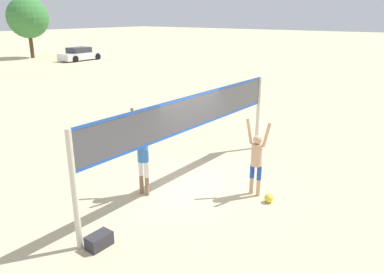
{
  "coord_description": "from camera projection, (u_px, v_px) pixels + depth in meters",
  "views": [
    {
      "loc": [
        -7.49,
        -5.72,
        4.48
      ],
      "look_at": [
        0.0,
        0.0,
        1.38
      ],
      "focal_mm": 35.0,
      "sensor_mm": 36.0,
      "label": 1
    }
  ],
  "objects": [
    {
      "name": "ground_plane",
      "position": [
        192.0,
        184.0,
        10.35
      ],
      "size": [
        200.0,
        200.0,
        0.0
      ],
      "primitive_type": "plane",
      "color": "beige"
    },
    {
      "name": "volleyball_net",
      "position": [
        192.0,
        122.0,
        9.79
      ],
      "size": [
        7.55,
        0.12,
        2.51
      ],
      "color": "beige",
      "rests_on": "ground_plane"
    },
    {
      "name": "player_spiker",
      "position": [
        257.0,
        157.0,
        9.45
      ],
      "size": [
        0.28,
        0.69,
        2.01
      ],
      "rotation": [
        0.0,
        0.0,
        1.57
      ],
      "color": "tan",
      "rests_on": "ground_plane"
    },
    {
      "name": "player_blocker",
      "position": [
        143.0,
        151.0,
        9.42
      ],
      "size": [
        0.28,
        0.72,
        2.27
      ],
      "rotation": [
        0.0,
        0.0,
        -1.57
      ],
      "color": "#8C664C",
      "rests_on": "ground_plane"
    },
    {
      "name": "volleyball",
      "position": [
        269.0,
        198.0,
        9.33
      ],
      "size": [
        0.23,
        0.23,
        0.23
      ],
      "color": "yellow",
      "rests_on": "ground_plane"
    },
    {
      "name": "gear_bag",
      "position": [
        99.0,
        241.0,
        7.53
      ],
      "size": [
        0.52,
        0.31,
        0.28
      ],
      "color": "#2D2D33",
      "rests_on": "ground_plane"
    },
    {
      "name": "parked_car_near",
      "position": [
        81.0,
        54.0,
        37.8
      ],
      "size": [
        4.62,
        1.98,
        1.32
      ],
      "rotation": [
        0.0,
        0.0,
        0.04
      ],
      "color": "silver",
      "rests_on": "ground_plane"
    },
    {
      "name": "tree_left_cluster",
      "position": [
        28.0,
        18.0,
        38.93
      ],
      "size": [
        4.21,
        4.21,
        6.24
      ],
      "color": "#4C3823",
      "rests_on": "ground_plane"
    }
  ]
}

